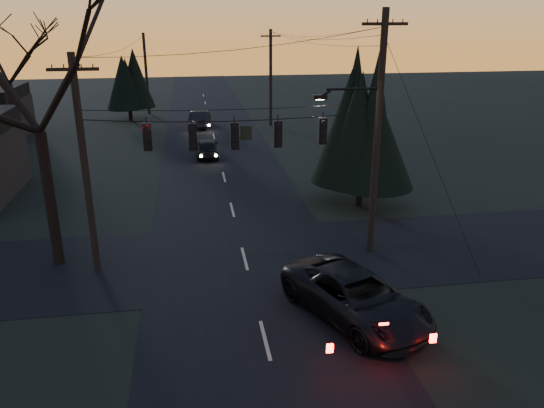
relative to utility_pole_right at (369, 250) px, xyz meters
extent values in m
cube|color=black|center=(-5.50, 10.00, 0.01)|extent=(8.00, 120.00, 0.02)
cube|color=black|center=(-5.50, 0.00, 0.01)|extent=(60.00, 7.00, 0.02)
cylinder|color=black|center=(-5.75, 0.00, 6.10)|extent=(11.50, 0.04, 0.04)
cylinder|color=black|center=(-13.15, 0.84, 2.76)|extent=(0.44, 0.44, 5.53)
cylinder|color=black|center=(1.31, 5.67, 0.80)|extent=(0.36, 0.36, 1.60)
cone|color=black|center=(1.31, 5.67, 4.57)|extent=(4.22, 4.22, 6.74)
cylinder|color=black|center=(-20.01, 20.55, 2.52)|extent=(0.44, 0.44, 5.03)
cylinder|color=black|center=(-13.04, 32.36, 0.80)|extent=(0.36, 0.36, 1.60)
cone|color=black|center=(-13.04, 32.36, 3.55)|extent=(3.57, 3.57, 4.70)
imported|color=black|center=(-2.30, -5.12, 0.80)|extent=(4.75, 6.35, 1.60)
imported|color=black|center=(-6.30, 17.36, 0.66)|extent=(1.62, 3.89, 1.32)
imported|color=black|center=(-6.50, 28.18, 0.74)|extent=(2.20, 4.69, 1.49)
camera|label=1|loc=(-7.53, -20.19, 9.76)|focal=35.00mm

